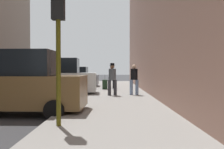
{
  "coord_description": "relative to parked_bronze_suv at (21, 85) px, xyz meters",
  "views": [
    {
      "loc": [
        5.87,
        -10.12,
        1.6
      ],
      "look_at": [
        5.8,
        6.74,
        1.23
      ],
      "focal_mm": 40.0,
      "sensor_mm": 36.0,
      "label": 1
    }
  ],
  "objects": [
    {
      "name": "pedestrian_with_beanie",
      "position": [
        3.24,
        5.01,
        0.1
      ],
      "size": [
        0.52,
        0.44,
        1.78
      ],
      "color": "#333338",
      "rests_on": "sidewalk"
    },
    {
      "name": "traffic_light",
      "position": [
        1.85,
        -2.35,
        1.73
      ],
      "size": [
        0.32,
        0.32,
        3.6
      ],
      "color": "#514C0F",
      "rests_on": "sidewalk"
    },
    {
      "name": "sidewalk",
      "position": [
        3.35,
        1.41,
        -0.96
      ],
      "size": [
        4.0,
        40.0,
        0.15
      ],
      "primitive_type": "cube",
      "color": "gray",
      "rests_on": "ground_plane"
    },
    {
      "name": "parked_bronze_suv",
      "position": [
        0.0,
        0.0,
        0.0
      ],
      "size": [
        4.66,
        2.19,
        2.25
      ],
      "color": "brown",
      "rests_on": "ground_plane"
    },
    {
      "name": "pedestrian_in_jeans",
      "position": [
        4.47,
        5.32,
        0.07
      ],
      "size": [
        0.51,
        0.42,
        1.71
      ],
      "color": "#728CB2",
      "rests_on": "sidewalk"
    },
    {
      "name": "parked_white_van",
      "position": [
        -0.0,
        6.25,
        0.0
      ],
      "size": [
        4.67,
        2.2,
        2.25
      ],
      "color": "silver",
      "rests_on": "ground_plane"
    },
    {
      "name": "rolling_suitcase",
      "position": [
        2.71,
        9.31,
        -0.54
      ],
      "size": [
        0.36,
        0.56,
        1.04
      ],
      "color": "black",
      "rests_on": "sidewalk"
    },
    {
      "name": "pedestrian_in_red_jacket",
      "position": [
        3.2,
        10.06,
        0.07
      ],
      "size": [
        0.53,
        0.5,
        1.71
      ],
      "color": "black",
      "rests_on": "sidewalk"
    },
    {
      "name": "parked_gray_coupe",
      "position": [
        0.0,
        12.46,
        -0.18
      ],
      "size": [
        4.24,
        2.14,
        1.79
      ],
      "color": "slate",
      "rests_on": "ground_plane"
    },
    {
      "name": "fire_hydrant",
      "position": [
        1.8,
        8.93,
        -0.54
      ],
      "size": [
        0.42,
        0.22,
        0.7
      ],
      "color": "red",
      "rests_on": "sidewalk"
    }
  ]
}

